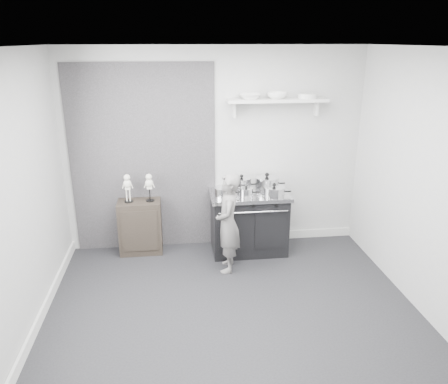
% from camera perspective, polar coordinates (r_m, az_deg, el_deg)
% --- Properties ---
extents(ground, '(4.00, 4.00, 0.00)m').
position_cam_1_polar(ground, '(4.80, 1.14, -15.77)').
color(ground, black).
rests_on(ground, ground).
extents(room_shell, '(4.02, 3.62, 2.71)m').
position_cam_1_polar(room_shell, '(4.22, -0.19, 3.90)').
color(room_shell, '#B9B9B6').
rests_on(room_shell, ground).
extents(wall_shelf, '(1.30, 0.26, 0.24)m').
position_cam_1_polar(wall_shelf, '(5.78, 6.96, 11.71)').
color(wall_shelf, silver).
rests_on(wall_shelf, room_shell).
extents(stove, '(1.05, 0.65, 0.84)m').
position_cam_1_polar(stove, '(5.93, 3.26, -3.91)').
color(stove, black).
rests_on(stove, ground).
extents(side_cabinet, '(0.56, 0.33, 0.73)m').
position_cam_1_polar(side_cabinet, '(6.01, -10.85, -4.49)').
color(side_cabinet, black).
rests_on(side_cabinet, ground).
extents(child, '(0.37, 0.50, 1.26)m').
position_cam_1_polar(child, '(5.36, 0.54, -4.10)').
color(child, slate).
rests_on(child, ground).
extents(pot_front_left, '(0.33, 0.24, 0.17)m').
position_cam_1_polar(pot_front_left, '(5.60, -0.04, 0.00)').
color(pot_front_left, silver).
rests_on(pot_front_left, stove).
extents(pot_back_left, '(0.35, 0.26, 0.23)m').
position_cam_1_polar(pot_back_left, '(5.84, 2.31, 1.05)').
color(pot_back_left, silver).
rests_on(pot_back_left, stove).
extents(pot_back_right, '(0.41, 0.33, 0.24)m').
position_cam_1_polar(pot_back_right, '(5.89, 5.61, 1.16)').
color(pot_back_right, silver).
rests_on(pot_back_right, stove).
extents(pot_front_right, '(0.37, 0.28, 0.18)m').
position_cam_1_polar(pot_front_right, '(5.66, 6.55, 0.08)').
color(pot_front_right, silver).
rests_on(pot_front_right, stove).
extents(pot_front_center, '(0.27, 0.18, 0.15)m').
position_cam_1_polar(pot_front_center, '(5.63, 2.91, -0.01)').
color(pot_front_center, silver).
rests_on(pot_front_center, stove).
extents(skeleton_full, '(0.12, 0.08, 0.44)m').
position_cam_1_polar(skeleton_full, '(5.82, -12.49, 0.75)').
color(skeleton_full, silver).
rests_on(skeleton_full, side_cabinet).
extents(skeleton_torso, '(0.12, 0.08, 0.43)m').
position_cam_1_polar(skeleton_torso, '(5.80, -9.74, 0.84)').
color(skeleton_torso, silver).
rests_on(skeleton_torso, side_cabinet).
extents(bowl_large, '(0.28, 0.28, 0.07)m').
position_cam_1_polar(bowl_large, '(5.69, 3.39, 12.37)').
color(bowl_large, white).
rests_on(bowl_large, wall_shelf).
extents(bowl_small, '(0.26, 0.26, 0.08)m').
position_cam_1_polar(bowl_small, '(5.76, 6.92, 12.41)').
color(bowl_small, white).
rests_on(bowl_small, wall_shelf).
extents(plate_stack, '(0.25, 0.25, 0.06)m').
position_cam_1_polar(plate_stack, '(5.87, 10.80, 12.24)').
color(plate_stack, silver).
rests_on(plate_stack, wall_shelf).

